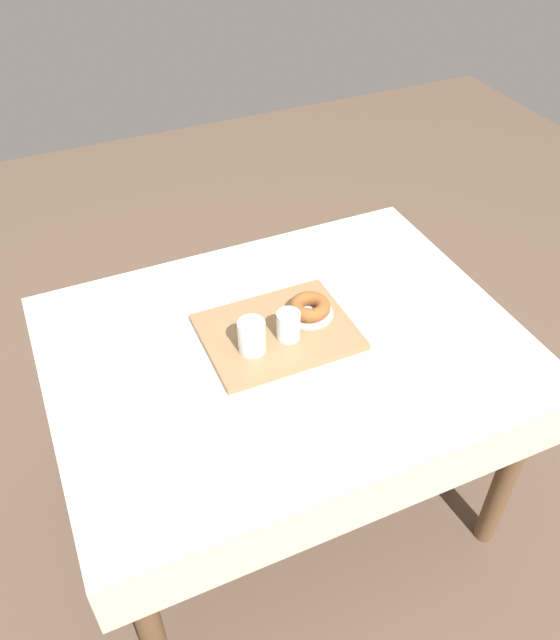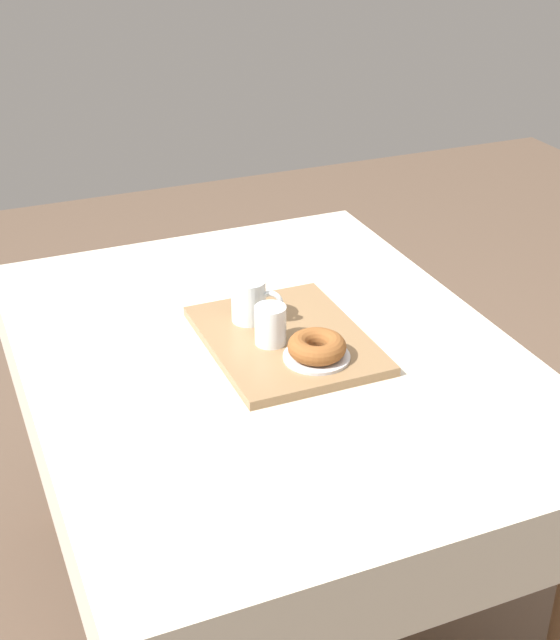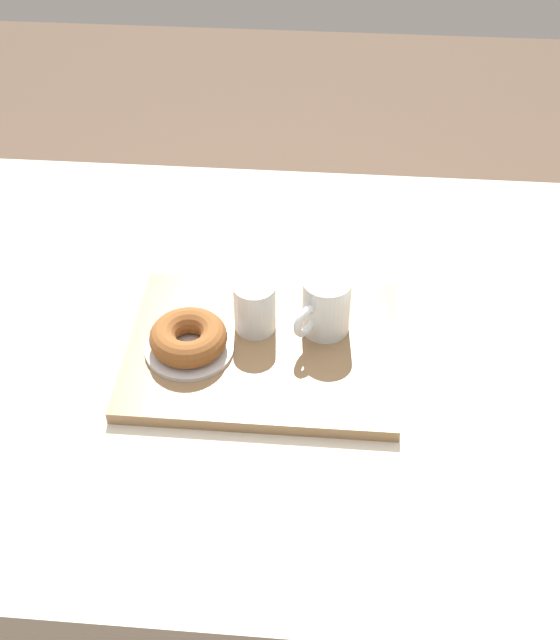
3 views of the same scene
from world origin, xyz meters
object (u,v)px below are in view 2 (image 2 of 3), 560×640
Objects in this scene: dining_table at (270,391)px; donut_plate_left at (317,357)px; water_glass_near at (268,327)px; tea_mug_left at (249,302)px; sugar_donut_left at (317,346)px; serving_tray at (285,340)px.

donut_plate_left reaches higher than dining_table.
tea_mug_left is at bearing 179.73° from water_glass_near.
donut_plate_left is 1.15× the size of sugar_donut_left.
dining_table is at bearing 145.19° from water_glass_near.
tea_mug_left reaches higher than water_glass_near.
serving_tray is 0.12m from tea_mug_left.
sugar_donut_left is at bearing 90.00° from donut_plate_left.
water_glass_near is at bearing -144.92° from sugar_donut_left.
tea_mug_left reaches higher than dining_table.
water_glass_near is (0.01, -0.04, 0.05)m from serving_tray.
donut_plate_left is at bearing -90.00° from sugar_donut_left.
water_glass_near reaches higher than dining_table.
serving_tray is 0.12m from sugar_donut_left.
water_glass_near is at bearing -71.50° from serving_tray.
tea_mug_left is at bearing -154.65° from serving_tray.
tea_mug_left is at bearing -162.04° from sugar_donut_left.
tea_mug_left is 0.76× the size of donut_plate_left.
tea_mug_left is 0.87× the size of sugar_donut_left.
serving_tray is 0.11m from donut_plate_left.
serving_tray is at bearing 108.50° from water_glass_near.
dining_table is 0.19m from sugar_donut_left.
dining_table is 15.53× the size of water_glass_near.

